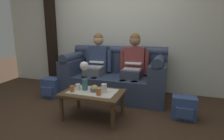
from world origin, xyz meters
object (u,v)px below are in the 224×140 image
(coffee_table, at_px, (93,95))
(cup_near_left, at_px, (78,86))
(person_right, at_px, (133,64))
(snack_bowl, at_px, (95,89))
(person_left, at_px, (97,62))
(flower_vase, at_px, (84,73))
(couch, at_px, (115,77))
(backpack_left, at_px, (52,88))
(cup_near_right, at_px, (104,88))
(backpack_right, at_px, (184,108))
(cup_far_left, at_px, (72,89))
(cup_far_center, at_px, (99,92))

(coffee_table, relative_size, cup_near_left, 11.49)
(person_right, distance_m, snack_bowl, 1.09)
(person_left, relative_size, coffee_table, 1.41)
(flower_vase, bearing_deg, couch, 82.40)
(person_right, relative_size, backpack_left, 3.35)
(cup_near_right, xyz_separation_m, backpack_right, (1.08, 0.37, -0.30))
(person_left, xyz_separation_m, backpack_left, (-0.75, -0.48, -0.48))
(snack_bowl, xyz_separation_m, backpack_left, (-1.15, 0.53, -0.26))
(snack_bowl, bearing_deg, person_right, 71.20)
(person_left, height_order, cup_far_left, person_left)
(person_left, relative_size, cup_far_left, 13.94)
(person_right, height_order, backpack_left, person_right)
(cup_far_left, bearing_deg, person_right, 60.81)
(couch, height_order, backpack_left, couch)
(cup_near_left, bearing_deg, cup_far_left, -93.59)
(cup_near_right, bearing_deg, cup_far_center, -100.74)
(person_left, distance_m, backpack_right, 1.82)
(cup_near_right, xyz_separation_m, backpack_left, (-1.29, 0.52, -0.28))
(cup_near_left, distance_m, cup_far_center, 0.42)
(cup_near_right, bearing_deg, snack_bowl, -176.23)
(couch, height_order, snack_bowl, couch)
(coffee_table, relative_size, cup_near_right, 7.28)
(person_left, relative_size, backpack_left, 3.35)
(coffee_table, xyz_separation_m, cup_far_center, (0.14, -0.13, 0.11))
(cup_far_left, xyz_separation_m, backpack_right, (1.52, 0.50, -0.28))
(cup_near_left, height_order, backpack_left, cup_near_left)
(couch, bearing_deg, person_right, -0.34)
(snack_bowl, bearing_deg, cup_near_left, 175.83)
(flower_vase, height_order, cup_near_left, flower_vase)
(couch, height_order, person_left, person_left)
(cup_near_left, relative_size, cup_far_left, 0.86)
(snack_bowl, xyz_separation_m, cup_far_center, (0.12, -0.13, 0.01))
(cup_near_left, xyz_separation_m, cup_near_right, (0.42, -0.01, 0.02))
(cup_far_center, bearing_deg, backpack_right, 24.47)
(flower_vase, bearing_deg, cup_near_left, 178.59)
(couch, height_order, cup_near_right, couch)
(couch, relative_size, flower_vase, 4.67)
(couch, bearing_deg, cup_far_left, -102.93)
(cup_far_center, distance_m, backpack_left, 1.45)
(snack_bowl, distance_m, backpack_right, 1.31)
(couch, bearing_deg, cup_near_left, -104.23)
(coffee_table, distance_m, backpack_right, 1.32)
(cup_far_left, bearing_deg, cup_far_center, -0.41)
(coffee_table, xyz_separation_m, backpack_left, (-1.12, 0.53, -0.16))
(person_right, relative_size, snack_bowl, 9.78)
(flower_vase, bearing_deg, person_left, 103.56)
(couch, relative_size, coffee_table, 2.26)
(person_right, distance_m, cup_far_center, 1.18)
(person_right, bearing_deg, person_left, 179.99)
(cup_far_left, bearing_deg, cup_near_right, 17.01)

